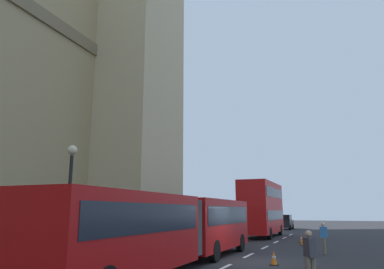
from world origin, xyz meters
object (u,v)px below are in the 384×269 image
(articulated_bus, at_px, (175,224))
(traffic_cone_middle, at_px, (303,241))
(pedestrian_near_cones, at_px, (310,255))
(street_lamp, at_px, (69,194))
(sedan_lead, at_px, (285,222))
(traffic_cone_east, at_px, (301,239))
(double_decker_bus, at_px, (262,207))
(traffic_cone_west, at_px, (274,258))
(pedestrian_by_kerb, at_px, (324,237))

(articulated_bus, xyz_separation_m, traffic_cone_middle, (12.25, -4.16, -1.46))
(pedestrian_near_cones, bearing_deg, street_lamp, 88.30)
(sedan_lead, xyz_separation_m, traffic_cone_east, (-20.28, -3.91, -0.63))
(sedan_lead, relative_size, traffic_cone_east, 7.59)
(sedan_lead, bearing_deg, pedestrian_near_cones, -171.12)
(street_lamp, xyz_separation_m, pedestrian_near_cones, (-0.30, -10.15, -2.14))
(double_decker_bus, relative_size, traffic_cone_west, 16.20)
(articulated_bus, xyz_separation_m, pedestrian_near_cones, (-1.83, -5.65, -0.83))
(double_decker_bus, bearing_deg, street_lamp, 167.91)
(street_lamp, distance_m, pedestrian_near_cones, 10.38)
(double_decker_bus, xyz_separation_m, sedan_lead, (15.16, 0.06, -1.79))
(traffic_cone_east, height_order, pedestrian_near_cones, pedestrian_near_cones)
(sedan_lead, bearing_deg, traffic_cone_west, -173.21)
(traffic_cone_west, xyz_separation_m, traffic_cone_east, (12.29, -0.03, 0.00))
(double_decker_bus, xyz_separation_m, street_lamp, (-21.03, 4.50, 0.35))
(pedestrian_near_cones, bearing_deg, pedestrian_by_kerb, -0.62)
(double_decker_bus, height_order, pedestrian_by_kerb, double_decker_bus)
(articulated_bus, bearing_deg, street_lamp, 108.72)
(traffic_cone_west, relative_size, traffic_cone_middle, 1.00)
(traffic_cone_east, relative_size, pedestrian_near_cones, 0.34)
(traffic_cone_middle, xyz_separation_m, pedestrian_by_kerb, (-4.89, -1.59, 0.63))
(articulated_bus, relative_size, traffic_cone_middle, 28.30)
(sedan_lead, xyz_separation_m, traffic_cone_west, (-32.56, -3.88, -0.63))
(double_decker_bus, distance_m, pedestrian_by_kerb, 13.55)
(double_decker_bus, relative_size, street_lamp, 1.78)
(traffic_cone_west, distance_m, street_lamp, 9.50)
(double_decker_bus, height_order, traffic_cone_middle, double_decker_bus)
(sedan_lead, relative_size, street_lamp, 0.83)
(pedestrian_by_kerb, bearing_deg, traffic_cone_east, 15.08)
(double_decker_bus, bearing_deg, sedan_lead, 0.21)
(double_decker_bus, height_order, traffic_cone_east, double_decker_bus)
(traffic_cone_west, bearing_deg, pedestrian_by_kerb, -20.12)
(sedan_lead, bearing_deg, articulated_bus, -179.90)
(articulated_bus, bearing_deg, sedan_lead, 0.10)
(articulated_bus, relative_size, pedestrian_near_cones, 9.71)
(traffic_cone_west, bearing_deg, traffic_cone_middle, -1.89)
(sedan_lead, xyz_separation_m, pedestrian_near_cones, (-36.49, -5.70, -0.00))
(traffic_cone_middle, relative_size, traffic_cone_east, 1.00)
(articulated_bus, distance_m, traffic_cone_east, 14.97)
(sedan_lead, height_order, street_lamp, street_lamp)
(articulated_bus, distance_m, street_lamp, 4.94)
(traffic_cone_middle, bearing_deg, traffic_cone_west, 178.11)
(traffic_cone_middle, bearing_deg, double_decker_bus, 29.83)
(street_lamp, bearing_deg, traffic_cone_middle, -32.16)
(sedan_lead, bearing_deg, street_lamp, 172.99)
(articulated_bus, xyz_separation_m, double_decker_bus, (19.50, 0.00, 0.96))
(traffic_cone_east, bearing_deg, traffic_cone_middle, -171.99)
(sedan_lead, height_order, traffic_cone_east, sedan_lead)
(street_lamp, distance_m, pedestrian_by_kerb, 13.74)
(articulated_bus, relative_size, pedestrian_by_kerb, 9.71)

